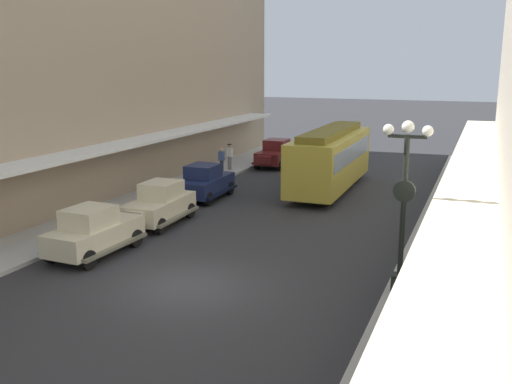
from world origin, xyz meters
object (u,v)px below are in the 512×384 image
(parked_car_0, at_px, (94,230))
(parked_car_3, at_px, (276,153))
(lamp_post_with_clock, at_px, (404,200))
(pedestrian_2, at_px, (462,231))
(parked_car_1, at_px, (205,181))
(fire_hydrant, at_px, (78,226))
(pedestrian_1, at_px, (230,156))
(parked_car_2, at_px, (159,203))
(streetcar, at_px, (331,157))
(pedestrian_0, at_px, (222,161))

(parked_car_0, bearing_deg, parked_car_3, 90.69)
(lamp_post_with_clock, relative_size, pedestrian_2, 3.15)
(parked_car_1, xyz_separation_m, parked_car_3, (0.08, 10.40, 0.00))
(parked_car_3, relative_size, pedestrian_2, 2.61)
(parked_car_0, distance_m, parked_car_3, 19.94)
(parked_car_0, distance_m, fire_hydrant, 2.25)
(parked_car_0, bearing_deg, pedestrian_1, 97.82)
(pedestrian_2, bearing_deg, parked_car_2, -178.64)
(parked_car_0, bearing_deg, parked_car_2, 90.00)
(parked_car_0, bearing_deg, pedestrian_2, 21.10)
(parked_car_3, height_order, pedestrian_1, parked_car_3)
(parked_car_3, bearing_deg, streetcar, -47.99)
(parked_car_0, relative_size, pedestrian_1, 2.58)
(parked_car_0, relative_size, lamp_post_with_clock, 0.83)
(pedestrian_0, bearing_deg, fire_hydrant, -88.55)
(lamp_post_with_clock, height_order, pedestrian_1, lamp_post_with_clock)
(parked_car_3, xyz_separation_m, pedestrian_1, (-2.09, -2.97, 0.07))
(parked_car_3, relative_size, fire_hydrant, 5.22)
(pedestrian_2, bearing_deg, lamp_post_with_clock, -109.40)
(parked_car_1, xyz_separation_m, fire_hydrant, (-1.49, -8.24, -0.38))
(streetcar, relative_size, pedestrian_1, 5.77)
(parked_car_3, bearing_deg, parked_car_0, -89.31)
(fire_hydrant, relative_size, pedestrian_1, 0.49)
(parked_car_3, height_order, pedestrian_0, parked_car_3)
(fire_hydrant, bearing_deg, streetcar, 61.00)
(lamp_post_with_clock, distance_m, pedestrian_2, 5.10)
(parked_car_2, relative_size, pedestrian_1, 2.58)
(parked_car_3, xyz_separation_m, lamp_post_with_clock, (11.18, -19.54, 2.04))
(lamp_post_with_clock, bearing_deg, parked_car_2, 159.33)
(streetcar, distance_m, lamp_post_with_clock, 14.73)
(parked_car_2, distance_m, lamp_post_with_clock, 11.87)
(parked_car_2, bearing_deg, parked_car_1, 93.66)
(parked_car_2, bearing_deg, parked_car_0, -90.00)
(parked_car_0, distance_m, streetcar, 14.88)
(parked_car_1, distance_m, parked_car_2, 5.02)
(pedestrian_0, bearing_deg, streetcar, -11.54)
(parked_car_0, xyz_separation_m, fire_hydrant, (-1.81, 1.29, -0.38))
(pedestrian_2, bearing_deg, pedestrian_0, 144.17)
(parked_car_3, height_order, streetcar, streetcar)
(parked_car_0, distance_m, parked_car_2, 4.53)
(lamp_post_with_clock, xyz_separation_m, pedestrian_2, (1.56, 4.43, -2.00))
(pedestrian_0, height_order, pedestrian_2, same)
(parked_car_2, bearing_deg, fire_hydrant, -119.19)
(parked_car_1, xyz_separation_m, pedestrian_1, (-2.01, 7.43, 0.07))
(streetcar, bearing_deg, parked_car_2, -118.93)
(parked_car_2, distance_m, pedestrian_1, 12.66)
(parked_car_1, height_order, parked_car_2, same)
(parked_car_2, bearing_deg, pedestrian_1, 100.61)
(parked_car_0, bearing_deg, parked_car_1, 91.93)
(streetcar, bearing_deg, parked_car_3, 132.01)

